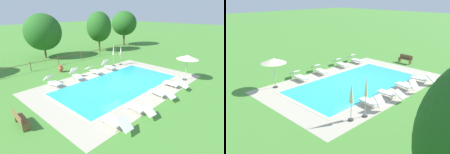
# 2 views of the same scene
# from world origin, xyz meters

# --- Properties ---
(ground_plane) EXTENTS (160.00, 160.00, 0.00)m
(ground_plane) POSITION_xyz_m (0.00, 0.00, 0.00)
(ground_plane) COLOR #478433
(pool_deck_paving) EXTENTS (14.34, 8.99, 0.01)m
(pool_deck_paving) POSITION_xyz_m (0.00, 0.00, 0.00)
(pool_deck_paving) COLOR #B2A893
(pool_deck_paving) RESTS_ON ground
(swimming_pool_water) EXTENTS (10.79, 5.44, 0.01)m
(swimming_pool_water) POSITION_xyz_m (0.00, 0.00, 0.01)
(swimming_pool_water) COLOR #2DB7C6
(swimming_pool_water) RESTS_ON ground
(pool_coping_rim) EXTENTS (11.27, 5.92, 0.01)m
(pool_coping_rim) POSITION_xyz_m (0.00, 0.00, 0.01)
(pool_coping_rim) COLOR #C0B59F
(pool_coping_rim) RESTS_ON ground
(sun_lounger_north_near_steps) EXTENTS (0.77, 1.91, 0.99)m
(sun_lounger_north_near_steps) POSITION_xyz_m (2.45, 3.61, 0.39)
(sun_lounger_north_near_steps) COLOR white
(sun_lounger_north_near_steps) RESTS_ON ground
(sun_lounger_north_mid) EXTENTS (0.66, 2.09, 0.71)m
(sun_lounger_north_mid) POSITION_xyz_m (2.63, -3.91, 0.35)
(sun_lounger_north_mid) COLOR white
(sun_lounger_north_mid) RESTS_ON ground
(sun_lounger_north_far) EXTENTS (0.61, 2.07, 0.73)m
(sun_lounger_north_far) POSITION_xyz_m (0.42, 3.68, 0.35)
(sun_lounger_north_far) COLOR white
(sun_lounger_north_far) RESTS_ON ground
(sun_lounger_north_end) EXTENTS (0.85, 2.12, 0.74)m
(sun_lounger_north_end) POSITION_xyz_m (-2.68, -4.18, 0.36)
(sun_lounger_north_end) COLOR white
(sun_lounger_north_end) RESTS_ON ground
(sun_lounger_south_near_corner) EXTENTS (0.94, 1.96, 0.97)m
(sun_lounger_south_near_corner) POSITION_xyz_m (-1.72, 3.70, 0.39)
(sun_lounger_south_near_corner) COLOR white
(sun_lounger_south_near_corner) RESTS_ON ground
(sun_lounger_south_mid) EXTENTS (0.88, 2.12, 0.74)m
(sun_lounger_south_mid) POSITION_xyz_m (0.26, -4.01, 0.36)
(sun_lounger_south_mid) COLOR white
(sun_lounger_south_mid) RESTS_ON ground
(sun_lounger_south_far) EXTENTS (0.77, 2.02, 0.87)m
(sun_lounger_south_far) POSITION_xyz_m (-4.08, 3.80, 0.38)
(sun_lounger_south_far) COLOR white
(sun_lounger_south_far) RESTS_ON ground
(sun_lounger_south_end) EXTENTS (0.69, 2.04, 0.82)m
(sun_lounger_south_end) POSITION_xyz_m (-4.82, -4.11, 0.37)
(sun_lounger_south_end) COLOR white
(sun_lounger_south_end) RESTS_ON ground
(patio_umbrella_open_foreground) EXTENTS (1.91, 1.91, 2.38)m
(patio_umbrella_open_foreground) POSITION_xyz_m (5.01, -3.76, 2.14)
(patio_umbrella_open_foreground) COLOR #383838
(patio_umbrella_open_foreground) RESTS_ON ground
(patio_umbrella_closed_row_west) EXTENTS (0.32, 0.32, 2.34)m
(patio_umbrella_closed_row_west) POSITION_xyz_m (4.72, 3.83, 1.54)
(patio_umbrella_closed_row_west) COLOR #383838
(patio_umbrella_closed_row_west) RESTS_ON ground
(patio_umbrella_closed_row_mid_west) EXTENTS (0.32, 0.32, 2.52)m
(patio_umbrella_closed_row_mid_west) POSITION_xyz_m (3.78, 4.12, 1.62)
(patio_umbrella_closed_row_mid_west) COLOR #383838
(patio_umbrella_closed_row_mid_west) RESTS_ON ground
(wooden_bench_lawn_side) EXTENTS (0.54, 1.52, 0.87)m
(wooden_bench_lawn_side) POSITION_xyz_m (-8.34, -0.25, 0.47)
(wooden_bench_lawn_side) COLOR brown
(wooden_bench_lawn_side) RESTS_ON ground
(terracotta_urn_by_tree) EXTENTS (0.54, 0.54, 0.74)m
(terracotta_urn_by_tree) POSITION_xyz_m (-1.64, 6.53, 0.40)
(terracotta_urn_by_tree) COLOR #A85B38
(terracotta_urn_by_tree) RESTS_ON ground
(perimeter_fence) EXTENTS (23.15, 0.08, 1.05)m
(perimeter_fence) POSITION_xyz_m (1.27, 9.05, 0.69)
(perimeter_fence) COLOR brown
(perimeter_fence) RESTS_ON ground
(tree_far_west) EXTENTS (4.78, 4.78, 5.74)m
(tree_far_west) POSITION_xyz_m (0.28, 13.39, 3.40)
(tree_far_west) COLOR brown
(tree_far_west) RESTS_ON ground
(tree_west_mid) EXTENTS (4.40, 4.40, 5.96)m
(tree_west_mid) POSITION_xyz_m (14.76, 11.86, 3.87)
(tree_west_mid) COLOR brown
(tree_west_mid) RESTS_ON ground
(tree_centre) EXTENTS (3.76, 3.76, 5.94)m
(tree_centre) POSITION_xyz_m (8.28, 11.37, 3.70)
(tree_centre) COLOR brown
(tree_centre) RESTS_ON ground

